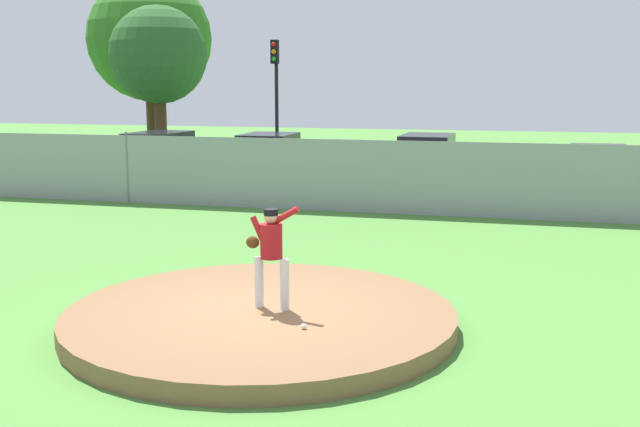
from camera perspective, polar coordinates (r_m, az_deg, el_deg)
ground_plane at (r=16.91m, az=2.18°, el=-2.22°), size 80.00×80.00×0.00m
asphalt_strip at (r=25.16m, az=6.35°, el=1.71°), size 44.00×7.00×0.01m
pitchers_mound at (r=11.28m, az=-4.44°, el=-7.72°), size 5.66×5.66×0.26m
pitcher_youth at (r=11.05m, az=-3.68°, el=-2.52°), size 0.83×0.32×1.53m
baseball at (r=10.33m, az=-1.21°, el=-8.36°), size 0.07×0.07×0.07m
chainlink_fence at (r=20.62m, az=4.59°, el=2.71°), size 37.59×0.07×2.07m
parked_car_teal at (r=24.74m, az=20.16°, el=2.81°), size 2.01×4.53×1.57m
parked_car_burgundy at (r=25.45m, az=7.91°, el=3.68°), size 1.87×4.18×1.79m
parked_car_silver at (r=27.93m, az=-11.84°, el=4.06°), size 2.06×4.53×1.73m
parked_car_charcoal at (r=26.59m, az=-3.81°, el=3.95°), size 1.92×4.03×1.73m
parked_car_navy at (r=25.43m, az=2.05°, el=3.52°), size 2.09×4.20×1.53m
traffic_cone_orange at (r=25.24m, az=-9.53°, el=2.26°), size 0.40×0.40×0.55m
traffic_light_near at (r=30.07m, az=-3.30°, el=9.65°), size 0.28×0.46×5.06m
tree_bushy_near at (r=37.58m, az=-12.49°, el=12.50°), size 5.77×5.77×8.33m
tree_tall_centre at (r=35.11m, az=-11.89°, el=11.39°), size 4.28×4.28×6.79m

